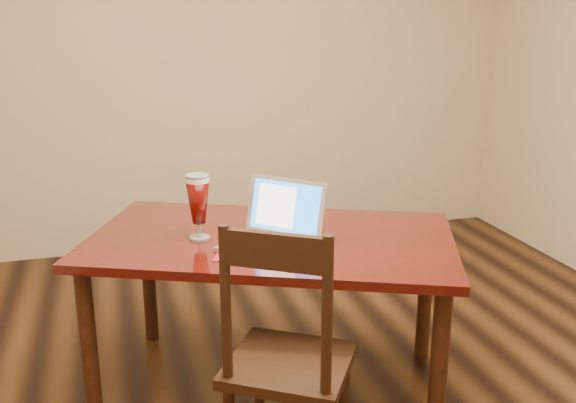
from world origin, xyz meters
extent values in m
cube|color=tan|center=(0.00, 2.50, 1.35)|extent=(4.50, 0.01, 2.70)
cube|color=#460909|center=(-0.06, 0.50, 0.71)|extent=(1.78, 1.43, 0.04)
cylinder|color=#37190D|center=(-0.85, 0.45, 0.35)|extent=(0.07, 0.07, 0.69)
cylinder|color=#37190D|center=(0.44, -0.11, 0.35)|extent=(0.07, 0.07, 0.69)
cylinder|color=#37190D|center=(-0.56, 1.12, 0.35)|extent=(0.07, 0.07, 0.69)
cylinder|color=#37190D|center=(0.73, 0.55, 0.35)|extent=(0.07, 0.07, 0.69)
cube|color=#A60F19|center=(-0.11, 0.33, 0.73)|extent=(0.49, 0.43, 0.00)
cube|color=beige|center=(-0.11, 0.33, 0.74)|extent=(0.44, 0.38, 0.00)
cube|color=silver|center=(-0.12, 0.34, 0.75)|extent=(0.43, 0.43, 0.02)
cube|color=silver|center=(-0.09, 0.38, 0.75)|extent=(0.29, 0.29, 0.00)
cube|color=silver|center=(-0.17, 0.29, 0.75)|extent=(0.11, 0.11, 0.00)
cube|color=silver|center=(-0.01, 0.45, 0.87)|extent=(0.31, 0.30, 0.24)
cube|color=blue|center=(-0.02, 0.45, 0.88)|extent=(0.27, 0.26, 0.20)
cube|color=white|center=(-0.05, 0.48, 0.88)|extent=(0.16, 0.16, 0.17)
cylinder|color=silver|center=(-0.37, 0.56, 0.74)|extent=(0.09, 0.09, 0.01)
cylinder|color=silver|center=(-0.37, 0.56, 0.77)|extent=(0.01, 0.01, 0.06)
cylinder|color=silver|center=(-0.37, 0.56, 0.99)|extent=(0.10, 0.10, 0.02)
cylinder|color=silver|center=(-0.37, 0.56, 1.01)|extent=(0.10, 0.10, 0.01)
cylinder|color=silver|center=(-0.02, 0.80, 0.75)|extent=(0.06, 0.06, 0.04)
cylinder|color=silver|center=(0.11, 0.81, 0.75)|extent=(0.06, 0.06, 0.04)
cube|color=black|center=(-0.14, -0.06, 0.44)|extent=(0.58, 0.57, 0.04)
cylinder|color=black|center=(-0.20, 0.17, 0.21)|extent=(0.04, 0.04, 0.42)
cylinder|color=black|center=(0.09, -0.01, 0.21)|extent=(0.04, 0.04, 0.42)
cylinder|color=black|center=(-0.38, -0.10, 0.73)|extent=(0.04, 0.04, 0.55)
cylinder|color=black|center=(-0.08, -0.29, 0.73)|extent=(0.04, 0.04, 0.55)
cube|color=black|center=(-0.23, -0.20, 0.94)|extent=(0.31, 0.21, 0.12)
camera|label=1|loc=(-0.71, -2.04, 1.66)|focal=40.00mm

